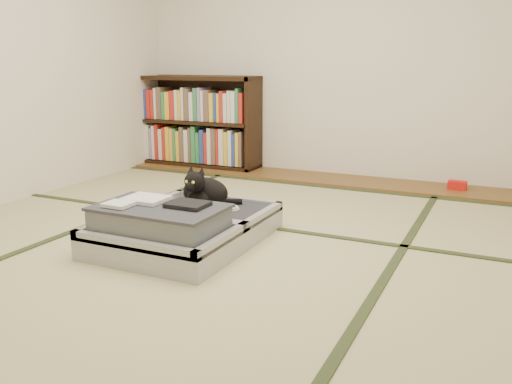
% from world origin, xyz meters
% --- Properties ---
extents(floor, '(4.50, 4.50, 0.00)m').
position_xyz_m(floor, '(0.00, 0.00, 0.00)').
color(floor, tan).
rests_on(floor, ground).
extents(wood_strip, '(4.00, 0.50, 0.02)m').
position_xyz_m(wood_strip, '(0.00, 2.00, 0.01)').
color(wood_strip, brown).
rests_on(wood_strip, ground).
extents(red_item, '(0.15, 0.09, 0.07)m').
position_xyz_m(red_item, '(1.14, 2.03, 0.06)').
color(red_item, red).
rests_on(red_item, wood_strip).
extents(tatami_borders, '(4.00, 4.50, 0.01)m').
position_xyz_m(tatami_borders, '(0.00, 0.49, 0.00)').
color(tatami_borders, '#2D381E').
rests_on(tatami_borders, ground).
extents(bookcase, '(1.45, 0.33, 0.93)m').
position_xyz_m(bookcase, '(-1.49, 2.07, 0.45)').
color(bookcase, black).
rests_on(bookcase, wood_strip).
extents(suitcase, '(0.81, 1.08, 0.32)m').
position_xyz_m(suitcase, '(-0.22, -0.12, 0.11)').
color(suitcase, '#A9A9AE').
rests_on(suitcase, floor).
extents(cat, '(0.36, 0.36, 0.29)m').
position_xyz_m(cat, '(-0.24, 0.16, 0.26)').
color(cat, black).
rests_on(cat, suitcase).
extents(cable_coil, '(0.11, 0.11, 0.03)m').
position_xyz_m(cable_coil, '(-0.05, 0.19, 0.17)').
color(cable_coil, white).
rests_on(cable_coil, suitcase).
extents(hanger, '(0.37, 0.18, 0.01)m').
position_xyz_m(hanger, '(-0.34, -0.18, 0.01)').
color(hanger, black).
rests_on(hanger, floor).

